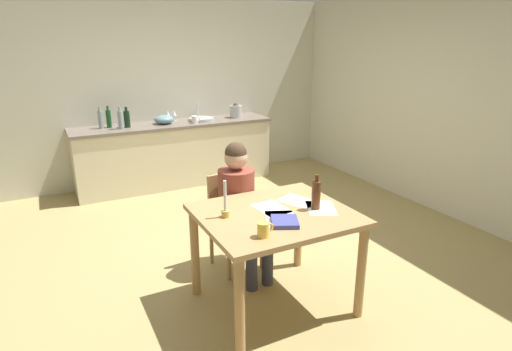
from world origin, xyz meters
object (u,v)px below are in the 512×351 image
object	(u,v)px
coffee_mug	(264,229)
candlestick	(225,207)
bottle_sauce	(127,119)
dining_table	(275,227)
bottle_oil	(101,119)
book_magazine	(285,222)
chair_at_table	(233,216)
wine_bottle_on_table	(316,195)
sink_unit	(201,119)
teacup_on_counter	(195,119)
wine_glass_near_sink	(174,113)
stovetop_kettle	(236,111)
mixing_bowl	(164,119)
bottle_vinegar	(109,118)
wine_glass_by_kettle	(168,114)
person_seated	(240,201)
bottle_wine_red	(121,119)

from	to	relation	value
coffee_mug	candlestick	xyz separation A→B (m)	(-0.10, 0.41, 0.03)
coffee_mug	bottle_sauce	xyz separation A→B (m)	(-0.17, 3.53, 0.17)
dining_table	bottle_oil	size ratio (longest dim) A/B	3.87
bottle_oil	book_magazine	bearing A→B (deg)	-78.36
chair_at_table	bottle_sauce	distance (m)	2.58
coffee_mug	wine_bottle_on_table	bearing A→B (deg)	22.27
sink_unit	bottle_oil	size ratio (longest dim) A/B	1.25
book_magazine	bottle_oil	xyz separation A→B (m)	(-0.72, 3.51, 0.21)
teacup_on_counter	wine_glass_near_sink	bearing A→B (deg)	124.60
dining_table	candlestick	world-z (taller)	candlestick
bottle_oil	stovetop_kettle	xyz separation A→B (m)	(1.93, -0.06, -0.02)
mixing_bowl	teacup_on_counter	xyz separation A→B (m)	(0.40, -0.15, -0.01)
bottle_vinegar	wine_glass_by_kettle	distance (m)	0.83
wine_glass_near_sink	candlestick	bearing A→B (deg)	-100.62
person_seated	bottle_oil	xyz separation A→B (m)	(-0.75, 2.72, 0.34)
teacup_on_counter	chair_at_table	bearing A→B (deg)	-101.71
dining_table	book_magazine	size ratio (longest dim) A/B	5.47
bottle_sauce	wine_glass_near_sink	world-z (taller)	bottle_sauce
person_seated	wine_bottle_on_table	size ratio (longest dim) A/B	4.36
stovetop_kettle	book_magazine	bearing A→B (deg)	-109.29
bottle_wine_red	wine_bottle_on_table	bearing A→B (deg)	-75.41
bottle_oil	coffee_mug	bearing A→B (deg)	-82.19
stovetop_kettle	wine_glass_near_sink	bearing A→B (deg)	170.64
dining_table	bottle_wine_red	xyz separation A→B (m)	(-0.54, 3.15, 0.35)
book_magazine	bottle_vinegar	bearing A→B (deg)	125.18
dining_table	coffee_mug	bearing A→B (deg)	-130.12
candlestick	sink_unit	world-z (taller)	sink_unit
person_seated	wine_glass_by_kettle	size ratio (longest dim) A/B	7.76
person_seated	wine_glass_by_kettle	bearing A→B (deg)	86.37
sink_unit	candlestick	bearing A→B (deg)	-107.22
coffee_mug	wine_glass_near_sink	bearing A→B (deg)	81.96
person_seated	stovetop_kettle	distance (m)	2.93
chair_at_table	wine_bottle_on_table	world-z (taller)	wine_bottle_on_table
coffee_mug	bottle_sauce	world-z (taller)	bottle_sauce
person_seated	book_magazine	size ratio (longest dim) A/B	5.85
sink_unit	bottle_oil	world-z (taller)	bottle_oil
dining_table	mixing_bowl	size ratio (longest dim) A/B	4.17
bottle_vinegar	teacup_on_counter	size ratio (longest dim) A/B	2.31
sink_unit	bottle_oil	bearing A→B (deg)	177.55
bottle_wine_red	wine_glass_by_kettle	world-z (taller)	bottle_wine_red
person_seated	coffee_mug	world-z (taller)	person_seated
wine_glass_by_kettle	teacup_on_counter	bearing A→B (deg)	-44.99
sink_unit	bottle_vinegar	distance (m)	1.28
sink_unit	bottle_oil	distance (m)	1.38
dining_table	bottle_sauce	size ratio (longest dim) A/B	4.08
book_magazine	mixing_bowl	size ratio (longest dim) A/B	0.76
bottle_wine_red	teacup_on_counter	world-z (taller)	bottle_wine_red
bottle_vinegar	candlestick	bearing A→B (deg)	-84.75
chair_at_table	bottle_sauce	world-z (taller)	bottle_sauce
coffee_mug	bottle_wine_red	size ratio (longest dim) A/B	0.40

